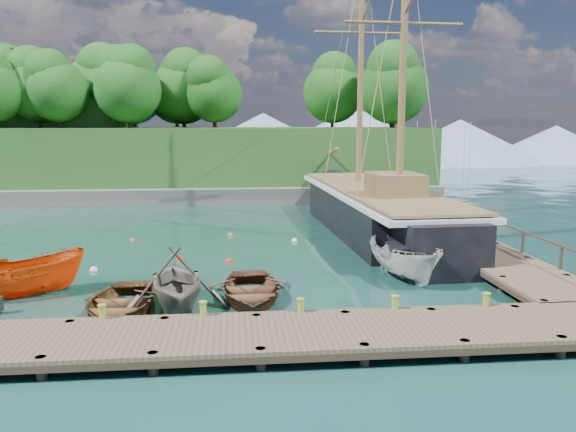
% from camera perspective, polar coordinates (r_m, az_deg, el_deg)
% --- Properties ---
extents(ground, '(160.00, 160.00, 0.00)m').
position_cam_1_polar(ground, '(22.61, -5.37, -7.07)').
color(ground, '#123327').
rests_on(ground, ground).
extents(dock_near, '(20.00, 3.20, 1.10)m').
position_cam_1_polar(dock_near, '(16.44, 1.89, -11.88)').
color(dock_near, '#4D422F').
rests_on(dock_near, ground).
extents(dock_east, '(3.20, 24.00, 1.10)m').
position_cam_1_polar(dock_east, '(31.48, 15.97, -1.87)').
color(dock_east, '#4D422F').
rests_on(dock_east, ground).
extents(bollard_0, '(0.26, 0.26, 0.45)m').
position_cam_1_polar(bollard_0, '(18.21, -18.23, -11.66)').
color(bollard_0, olive).
rests_on(bollard_0, ground).
extents(bollard_1, '(0.26, 0.26, 0.45)m').
position_cam_1_polar(bollard_1, '(17.80, -8.56, -11.77)').
color(bollard_1, olive).
rests_on(bollard_1, ground).
extents(bollard_2, '(0.26, 0.26, 0.45)m').
position_cam_1_polar(bollard_2, '(17.89, 1.28, -11.55)').
color(bollard_2, olive).
rests_on(bollard_2, ground).
extents(bollard_3, '(0.26, 0.26, 0.45)m').
position_cam_1_polar(bollard_3, '(18.47, 10.74, -11.03)').
color(bollard_3, olive).
rests_on(bollard_3, ground).
extents(bollard_4, '(0.26, 0.26, 0.45)m').
position_cam_1_polar(bollard_4, '(19.50, 19.37, -10.30)').
color(bollard_4, olive).
rests_on(bollard_4, ground).
extents(rowboat_0, '(3.62, 4.86, 0.96)m').
position_cam_1_polar(rowboat_0, '(20.25, -16.69, -9.42)').
color(rowboat_0, brown).
rests_on(rowboat_0, ground).
extents(rowboat_1, '(4.40, 4.88, 2.27)m').
position_cam_1_polar(rowboat_1, '(20.35, -11.27, -9.10)').
color(rowboat_1, '#676257').
rests_on(rowboat_1, ground).
extents(rowboat_2, '(3.33, 4.65, 0.96)m').
position_cam_1_polar(rowboat_2, '(20.90, -3.85, -8.44)').
color(rowboat_2, brown).
rests_on(rowboat_2, ground).
extents(motorboat_orange, '(4.85, 3.23, 1.75)m').
position_cam_1_polar(motorboat_orange, '(23.45, -25.26, -7.35)').
color(motorboat_orange, '#D23F07').
rests_on(motorboat_orange, ground).
extents(cabin_boat_white, '(2.77, 5.00, 1.83)m').
position_cam_1_polar(cabin_boat_white, '(23.96, 11.72, -6.28)').
color(cabin_boat_white, beige).
rests_on(cabin_boat_white, ground).
extents(schooner, '(5.90, 27.85, 20.47)m').
position_cam_1_polar(schooner, '(33.36, 8.90, 0.22)').
color(schooner, black).
rests_on(schooner, ground).
extents(mooring_buoy_0, '(0.35, 0.35, 0.35)m').
position_cam_1_polar(mooring_buoy_0, '(26.16, -19.14, -5.28)').
color(mooring_buoy_0, white).
rests_on(mooring_buoy_0, ground).
extents(mooring_buoy_1, '(0.35, 0.35, 0.35)m').
position_cam_1_polar(mooring_buoy_1, '(27.17, -10.91, -4.38)').
color(mooring_buoy_1, '#EB2E00').
rests_on(mooring_buoy_1, ground).
extents(mooring_buoy_2, '(0.32, 0.32, 0.32)m').
position_cam_1_polar(mooring_buoy_2, '(26.43, -6.02, -4.65)').
color(mooring_buoy_2, red).
rests_on(mooring_buoy_2, ground).
extents(mooring_buoy_3, '(0.34, 0.34, 0.34)m').
position_cam_1_polar(mooring_buoy_3, '(30.74, 0.65, -2.60)').
color(mooring_buoy_3, silver).
rests_on(mooring_buoy_3, ground).
extents(mooring_buoy_4, '(0.28, 0.28, 0.28)m').
position_cam_1_polar(mooring_buoy_4, '(31.97, -15.52, -2.48)').
color(mooring_buoy_4, orange).
rests_on(mooring_buoy_4, ground).
extents(mooring_buoy_5, '(0.27, 0.27, 0.27)m').
position_cam_1_polar(mooring_buoy_5, '(32.53, -5.88, -1.98)').
color(mooring_buoy_5, orange).
rests_on(mooring_buoy_5, ground).
extents(headland, '(51.00, 19.31, 12.90)m').
position_cam_1_polar(headland, '(54.58, -19.45, 7.99)').
color(headland, '#474744').
rests_on(headland, ground).
extents(distant_ridge, '(117.00, 40.00, 10.00)m').
position_cam_1_polar(distant_ridge, '(91.80, -2.96, 8.13)').
color(distant_ridge, '#728CA5').
rests_on(distant_ridge, ground).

